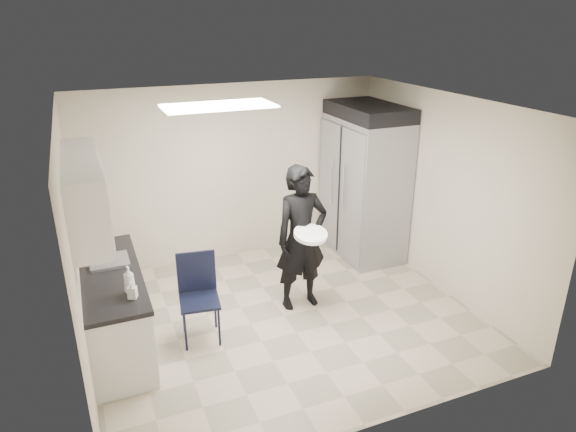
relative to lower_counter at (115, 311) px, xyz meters
name	(u,v)px	position (x,y,z in m)	size (l,w,h in m)	color
floor	(284,316)	(1.95, -0.20, -0.43)	(4.50, 4.50, 0.00)	tan
ceiling	(284,105)	(1.95, -0.20, 2.17)	(4.50, 4.50, 0.00)	silver
back_wall	(233,173)	(1.95, 1.80, 0.87)	(4.50, 4.50, 0.00)	#C0B59E
left_wall	(74,252)	(-0.30, -0.20, 0.87)	(4.00, 4.00, 0.00)	#C0B59E
right_wall	(443,194)	(4.20, -0.20, 0.87)	(4.00, 4.00, 0.00)	#C0B59E
ceiling_panel	(218,106)	(1.35, 0.20, 2.14)	(1.20, 0.60, 0.02)	white
lower_counter	(115,311)	(0.00, 0.00, 0.00)	(0.60, 1.90, 0.86)	silver
countertop	(110,274)	(0.00, 0.00, 0.46)	(0.64, 1.95, 0.05)	black
sink	(110,265)	(0.02, 0.25, 0.44)	(0.42, 0.40, 0.14)	gray
faucet	(89,256)	(-0.18, 0.25, 0.59)	(0.02, 0.02, 0.24)	silver
upper_cabinets	(85,194)	(-0.13, 0.00, 1.40)	(0.35, 1.80, 0.75)	silver
towel_dispenser	(77,181)	(-0.19, 1.15, 1.19)	(0.22, 0.30, 0.35)	black
notice_sticker_left	(76,255)	(-0.29, -0.10, 0.79)	(0.00, 0.12, 0.07)	yellow
notice_sticker_right	(76,250)	(-0.29, 0.10, 0.75)	(0.00, 0.12, 0.07)	yellow
commercial_fridge	(364,188)	(3.78, 1.07, 0.62)	(0.80, 1.35, 2.10)	gray
fridge_compressor	(369,111)	(3.78, 1.07, 1.77)	(0.80, 1.35, 0.20)	black
folding_chair	(199,301)	(0.89, -0.27, 0.06)	(0.44, 0.44, 0.98)	black
man_tuxedo	(301,238)	(2.26, 0.00, 0.49)	(0.68, 0.45, 1.85)	black
bucket_lid	(311,234)	(2.27, -0.25, 0.65)	(0.40, 0.40, 0.05)	white
soap_bottle_a	(129,280)	(0.16, -0.52, 0.62)	(0.11, 0.11, 0.29)	silver
soap_bottle_b	(132,290)	(0.17, -0.65, 0.57)	(0.08, 0.08, 0.18)	silver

